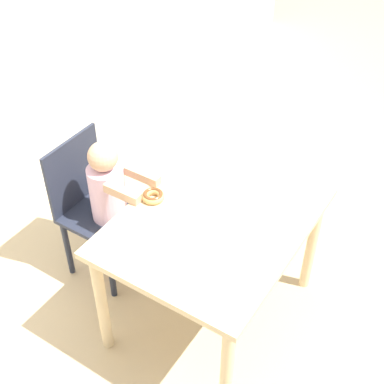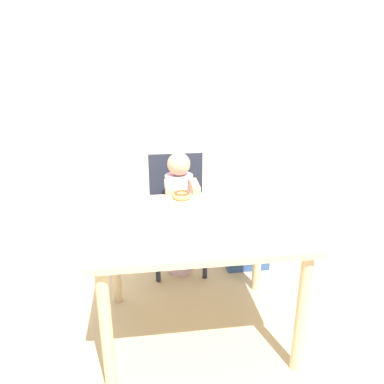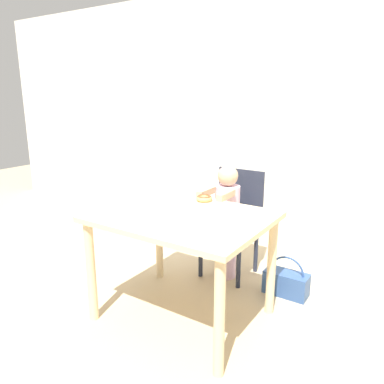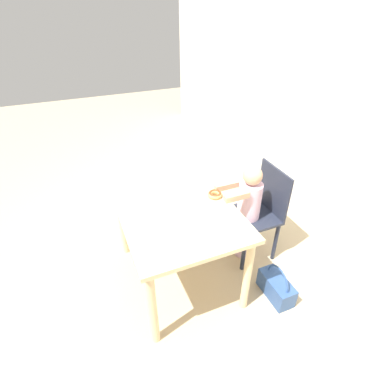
{
  "view_description": "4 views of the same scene",
  "coord_description": "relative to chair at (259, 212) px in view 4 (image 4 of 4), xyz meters",
  "views": [
    {
      "loc": [
        -1.68,
        -0.94,
        2.53
      ],
      "look_at": [
        -0.01,
        0.13,
        0.86
      ],
      "focal_mm": 50.0,
      "sensor_mm": 36.0,
      "label": 1
    },
    {
      "loc": [
        -0.28,
        -1.84,
        1.6
      ],
      "look_at": [
        -0.01,
        0.13,
        0.86
      ],
      "focal_mm": 35.0,
      "sensor_mm": 36.0,
      "label": 2
    },
    {
      "loc": [
        1.32,
        -1.89,
        1.5
      ],
      "look_at": [
        -0.01,
        0.13,
        0.86
      ],
      "focal_mm": 35.0,
      "sensor_mm": 36.0,
      "label": 3
    },
    {
      "loc": [
        1.72,
        -0.6,
        2.1
      ],
      "look_at": [
        -0.01,
        0.13,
        0.86
      ],
      "focal_mm": 28.0,
      "sensor_mm": 36.0,
      "label": 4
    }
  ],
  "objects": [
    {
      "name": "wall_back",
      "position": [
        0.03,
        0.8,
        0.79
      ],
      "size": [
        8.0,
        0.05,
        2.5
      ],
      "color": "silver",
      "rests_on": "ground_plane"
    },
    {
      "name": "handbag",
      "position": [
        0.53,
        -0.12,
        -0.36
      ],
      "size": [
        0.33,
        0.15,
        0.31
      ],
      "color": "#2D4C84",
      "rests_on": "ground_plane"
    },
    {
      "name": "chair",
      "position": [
        0.0,
        0.0,
        0.0
      ],
      "size": [
        0.42,
        0.4,
        0.88
      ],
      "color": "#232838",
      "rests_on": "ground_plane"
    },
    {
      "name": "napkin",
      "position": [
        -0.02,
        -0.76,
        0.28
      ],
      "size": [
        0.33,
        0.33,
        0.0
      ],
      "color": "white",
      "rests_on": "dining_table"
    },
    {
      "name": "child_figure",
      "position": [
        0.0,
        -0.12,
        0.03
      ],
      "size": [
        0.22,
        0.39,
        0.95
      ],
      "color": "silver",
      "rests_on": "ground_plane"
    },
    {
      "name": "dining_table",
      "position": [
        0.03,
        -0.79,
        0.17
      ],
      "size": [
        1.1,
        0.85,
        0.74
      ],
      "color": "beige",
      "rests_on": "ground_plane"
    },
    {
      "name": "ground_plane",
      "position": [
        0.03,
        -0.79,
        -0.46
      ],
      "size": [
        12.0,
        12.0,
        0.0
      ],
      "primitive_type": "plane",
      "color": "tan"
    },
    {
      "name": "donut",
      "position": [
        -0.02,
        -0.45,
        0.3
      ],
      "size": [
        0.12,
        0.12,
        0.04
      ],
      "color": "tan",
      "rests_on": "dining_table"
    }
  ]
}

